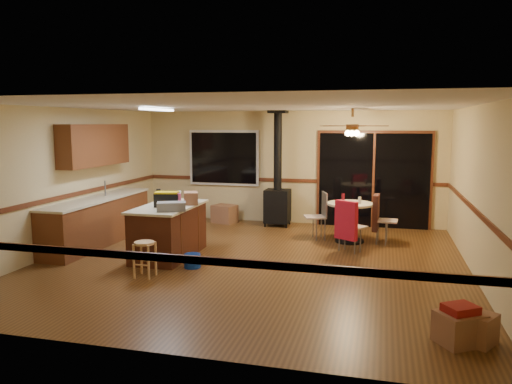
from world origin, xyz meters
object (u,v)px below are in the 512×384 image
(toolbox_black, at_px, (167,200))
(box_under_window, at_px, (224,214))
(bar_stool, at_px, (145,259))
(dining_table, at_px, (350,215))
(box_corner_a, at_px, (459,328))
(chair_near, at_px, (347,220))
(blue_bucket, at_px, (192,261))
(kitchen_island, at_px, (169,231))
(chair_right, at_px, (377,213))
(toolbox_grey, at_px, (171,206))
(box_corner_b, at_px, (474,327))
(chair_left, at_px, (320,210))
(wood_stove, at_px, (278,194))

(toolbox_black, xyz_separation_m, box_under_window, (-0.01, 3.21, -0.81))
(bar_stool, xyz_separation_m, dining_table, (2.85, 3.07, 0.26))
(dining_table, xyz_separation_m, box_corner_a, (1.44, -4.35, -0.36))
(box_corner_a, bearing_deg, chair_near, 112.33)
(blue_bucket, height_order, chair_near, chair_near)
(kitchen_island, relative_size, bar_stool, 3.06)
(chair_near, distance_m, chair_right, 1.05)
(chair_near, bearing_deg, toolbox_grey, -151.90)
(kitchen_island, xyz_separation_m, toolbox_grey, (0.27, -0.46, 0.52))
(blue_bucket, distance_m, box_corner_b, 4.36)
(blue_bucket, bearing_deg, chair_left, 55.62)
(bar_stool, bearing_deg, toolbox_black, 96.23)
(bar_stool, bearing_deg, chair_right, 42.86)
(kitchen_island, bearing_deg, toolbox_black, -75.60)
(chair_left, bearing_deg, toolbox_grey, -131.05)
(chair_left, relative_size, box_corner_a, 1.16)
(kitchen_island, relative_size, chair_right, 2.40)
(box_under_window, bearing_deg, blue_bucket, -80.11)
(dining_table, distance_m, box_under_window, 3.25)
(toolbox_black, distance_m, chair_right, 4.06)
(kitchen_island, xyz_separation_m, box_corner_a, (4.44, -2.50, -0.28))
(wood_stove, relative_size, box_corner_a, 5.66)
(dining_table, xyz_separation_m, chair_left, (-0.60, 0.13, 0.06))
(bar_stool, relative_size, chair_left, 1.07)
(chair_near, bearing_deg, box_corner_b, -65.01)
(wood_stove, height_order, blue_bucket, wood_stove)
(chair_left, distance_m, box_under_window, 2.66)
(wood_stove, height_order, chair_near, wood_stove)
(toolbox_grey, xyz_separation_m, bar_stool, (-0.12, -0.75, -0.70))
(toolbox_black, xyz_separation_m, chair_right, (3.49, 2.02, -0.42))
(toolbox_black, height_order, bar_stool, toolbox_black)
(toolbox_black, bearing_deg, box_corner_a, -28.43)
(kitchen_island, bearing_deg, chair_near, 18.37)
(box_under_window, height_order, box_corner_b, box_under_window)
(bar_stool, height_order, box_corner_b, bar_stool)
(blue_bucket, xyz_separation_m, box_under_window, (-0.64, 3.66, 0.10))
(toolbox_grey, distance_m, bar_stool, 1.03)
(wood_stove, relative_size, blue_bucket, 9.36)
(dining_table, relative_size, box_corner_b, 2.25)
(toolbox_black, bearing_deg, chair_near, 20.35)
(chair_near, distance_m, box_corner_b, 3.80)
(wood_stove, distance_m, chair_near, 2.67)
(blue_bucket, bearing_deg, box_under_window, 99.89)
(kitchen_island, relative_size, chair_left, 3.26)
(toolbox_black, bearing_deg, wood_stove, 68.04)
(toolbox_black, xyz_separation_m, bar_stool, (0.12, -1.11, -0.74))
(toolbox_grey, distance_m, chair_right, 4.05)
(chair_right, bearing_deg, wood_stove, 152.96)
(box_corner_b, bearing_deg, chair_right, 103.97)
(bar_stool, height_order, blue_bucket, bar_stool)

